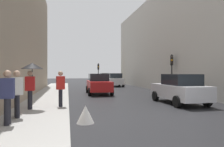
# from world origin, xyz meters

# --- Properties ---
(ground_plane) EXTENTS (120.00, 120.00, 0.00)m
(ground_plane) POSITION_xyz_m (0.00, 0.00, 0.00)
(ground_plane) COLOR black
(sidewalk_kerb) EXTENTS (2.62, 40.00, 0.16)m
(sidewalk_kerb) POSITION_xyz_m (-5.82, 6.00, 0.08)
(sidewalk_kerb) COLOR #A8A5A0
(sidewalk_kerb) RESTS_ON ground
(building_facade_right) EXTENTS (12.00, 30.06, 10.33)m
(building_facade_right) POSITION_xyz_m (10.51, 11.89, 5.17)
(building_facade_right) COLOR #B2ADA3
(building_facade_right) RESTS_ON ground
(traffic_light_far_median) EXTENTS (0.24, 0.43, 3.26)m
(traffic_light_far_median) POSITION_xyz_m (0.02, 23.35, 2.25)
(traffic_light_far_median) COLOR #2D2D2D
(traffic_light_far_median) RESTS_ON ground
(traffic_light_mid_street) EXTENTS (0.35, 0.45, 3.43)m
(traffic_light_mid_street) POSITION_xyz_m (4.20, 8.34, 2.37)
(traffic_light_mid_street) COLOR #2D2D2D
(traffic_light_mid_street) RESTS_ON ground
(car_red_sedan) EXTENTS (2.10, 4.24, 1.76)m
(car_red_sedan) POSITION_xyz_m (-1.94, 9.75, 0.88)
(car_red_sedan) COLOR red
(car_red_sedan) RESTS_ON ground
(car_white_compact) EXTENTS (2.22, 4.30, 1.76)m
(car_white_compact) POSITION_xyz_m (1.67, 19.30, 0.88)
(car_white_compact) COLOR silver
(car_white_compact) RESTS_ON ground
(car_silver_hatchback) EXTENTS (2.05, 4.22, 1.76)m
(car_silver_hatchback) POSITION_xyz_m (1.92, 3.13, 0.88)
(car_silver_hatchback) COLOR #BCBCC1
(car_silver_hatchback) RESTS_ON ground
(car_yellow_taxi) EXTENTS (2.06, 4.22, 1.76)m
(car_yellow_taxi) POSITION_xyz_m (1.83, 27.62, 0.88)
(car_yellow_taxi) COLOR yellow
(car_yellow_taxi) RESTS_ON ground
(pedestrian_with_umbrella) EXTENTS (1.00, 1.00, 2.14)m
(pedestrian_with_umbrella) POSITION_xyz_m (-6.21, 2.11, 1.84)
(pedestrian_with_umbrella) COLOR black
(pedestrian_with_umbrella) RESTS_ON sidewalk_kerb
(pedestrian_with_black_backpack) EXTENTS (0.66, 0.46, 1.77)m
(pedestrian_with_black_backpack) POSITION_xyz_m (-6.47, 0.24, 1.16)
(pedestrian_with_black_backpack) COLOR black
(pedestrian_with_black_backpack) RESTS_ON sidewalk_kerb
(pedestrian_with_grey_backpack) EXTENTS (0.60, 0.36, 1.77)m
(pedestrian_with_grey_backpack) POSITION_xyz_m (-6.52, -0.84, 1.16)
(pedestrian_with_grey_backpack) COLOR black
(pedestrian_with_grey_backpack) RESTS_ON sidewalk_kerb
(pedestrian_in_red_jacket) EXTENTS (0.44, 0.36, 1.77)m
(pedestrian_in_red_jacket) POSITION_xyz_m (-4.92, 2.58, 1.13)
(pedestrian_in_red_jacket) COLOR black
(pedestrian_in_red_jacket) RESTS_ON sidewalk_kerb
(warning_sign_triangle) EXTENTS (0.64, 0.64, 0.65)m
(warning_sign_triangle) POSITION_xyz_m (-3.94, -0.50, 0.33)
(warning_sign_triangle) COLOR silver
(warning_sign_triangle) RESTS_ON ground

